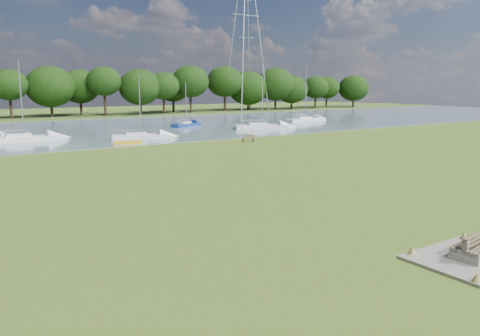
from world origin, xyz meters
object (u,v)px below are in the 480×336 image
riverbank_bench (248,138)px  sailboat_5 (140,135)px  sailboat_4 (305,119)px  sailboat_2 (23,137)px  kayak (128,142)px  sailboat_7 (186,124)px  bench_pair (474,247)px  pylon (246,14)px  sailboat_1 (262,125)px

riverbank_bench → sailboat_5: 12.64m
sailboat_4 → sailboat_5: sailboat_4 is taller
sailboat_2 → riverbank_bench: bearing=-32.3°
kayak → sailboat_5: sailboat_5 is taller
kayak → sailboat_4: sailboat_4 is taller
sailboat_5 → sailboat_7: sailboat_5 is taller
bench_pair → kayak: size_ratio=0.63×
sailboat_4 → riverbank_bench: bearing=-146.3°
bench_pair → kayak: (1.62, 38.00, -0.28)m
kayak → pylon: (46.38, 46.00, 22.04)m
pylon → sailboat_4: bearing=-108.4°
bench_pair → kayak: bench_pair is taller
sailboat_2 → sailboat_4: size_ratio=0.92×
bench_pair → pylon: pylon is taller
sailboat_2 → sailboat_4: bearing=7.3°
sailboat_1 → sailboat_5: bearing=-149.5°
sailboat_4 → sailboat_2: bearing=-177.5°
riverbank_bench → sailboat_7: bearing=96.1°
kayak → sailboat_4: bearing=38.6°
riverbank_bench → pylon: pylon is taller
sailboat_4 → sailboat_5: bearing=-168.5°
riverbank_bench → sailboat_4: size_ratio=0.15×
kayak → sailboat_1: sailboat_1 is taller
kayak → sailboat_5: 4.95m
bench_pair → sailboat_1: bearing=55.3°
sailboat_2 → sailboat_5: size_ratio=1.20×
bench_pair → sailboat_5: size_ratio=0.25×
sailboat_7 → sailboat_5: bearing=-159.2°
sailboat_1 → sailboat_7: bearing=151.6°
kayak → sailboat_4: 37.35m
kayak → sailboat_5: bearing=72.6°
sailboat_7 → sailboat_1: bearing=-76.0°
kayak → sailboat_1: bearing=34.7°
riverbank_bench → sailboat_1: (10.13, 11.38, 0.15)m
bench_pair → sailboat_1: (23.18, 43.96, 0.08)m
pylon → sailboat_2: 70.23m
bench_pair → sailboat_2: sailboat_2 is taller
riverbank_bench → sailboat_5: (-8.47, 9.39, 0.05)m
riverbank_bench → sailboat_4: sailboat_4 is taller
sailboat_7 → riverbank_bench: bearing=-121.9°
riverbank_bench → sailboat_5: sailboat_5 is taller
pylon → sailboat_5: size_ratio=4.98×
riverbank_bench → kayak: riverbank_bench is taller
sailboat_1 → sailboat_7: 11.57m
bench_pair → sailboat_7: 55.59m
sailboat_1 → sailboat_4: bearing=49.6°
riverbank_bench → sailboat_2: size_ratio=0.16×
sailboat_1 → bench_pair: bearing=-93.4°
riverbank_bench → pylon: bearing=70.6°
bench_pair → sailboat_2: (-7.01, 46.10, 0.08)m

